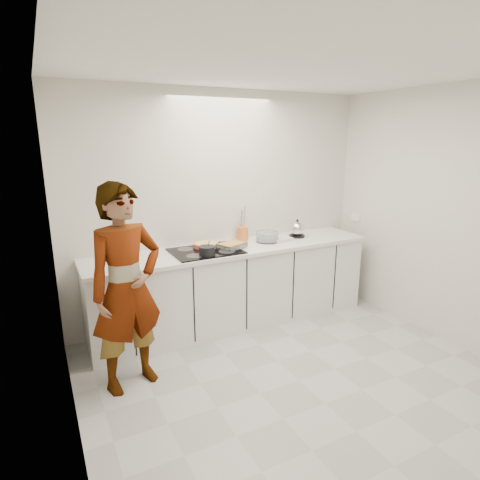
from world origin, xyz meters
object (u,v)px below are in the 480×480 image
tart_dish (206,245)px  saucepan (207,251)px  hob (206,251)px  kettle (297,229)px  cook (127,289)px  baking_dish (232,245)px  mixing_bowl (267,237)px  utensil_crock (243,234)px

tart_dish → saucepan: 0.31m
hob → kettle: size_ratio=3.22×
hob → cook: size_ratio=0.41×
kettle → cook: (-2.19, -0.71, -0.12)m
baking_dish → saucepan: bearing=-159.8°
mixing_bowl → kettle: kettle is taller
kettle → utensil_crock: bearing=166.8°
tart_dish → cook: bearing=-143.7°
tart_dish → mixing_bowl: mixing_bowl is taller
mixing_bowl → kettle: bearing=4.8°
mixing_bowl → saucepan: bearing=-165.4°
utensil_crock → cook: 1.76m
hob → utensil_crock: 0.63m
tart_dish → baking_dish: baking_dish is taller
tart_dish → kettle: 1.18m
baking_dish → cook: size_ratio=0.20×
baking_dish → hob: bearing=172.0°
hob → mixing_bowl: (0.79, 0.05, 0.05)m
baking_dish → mixing_bowl: (0.50, 0.09, 0.01)m
hob → mixing_bowl: mixing_bowl is taller
hob → tart_dish: tart_dish is taller
utensil_crock → hob: bearing=-156.8°
tart_dish → hob: bearing=-112.9°
mixing_bowl → cook: bearing=-159.0°
cook → kettle: bearing=1.5°
tart_dish → baking_dish: (0.23, -0.17, 0.01)m
cook → utensil_crock: bearing=12.9°
saucepan → kettle: kettle is taller
mixing_bowl → hob: bearing=-176.1°
tart_dish → mixing_bowl: size_ratio=1.17×
baking_dish → cook: bearing=-155.2°
cook → saucepan: bearing=10.0°
utensil_crock → cook: (-1.53, -0.86, -0.11)m
kettle → baking_dish: bearing=-172.1°
tart_dish → mixing_bowl: 0.74m
saucepan → baking_dish: bearing=20.2°
hob → cook: cook is taller
utensil_crock → saucepan: bearing=-146.7°
tart_dish → mixing_bowl: bearing=-5.6°
tart_dish → baking_dish: size_ratio=1.02×
tart_dish → utensil_crock: bearing=12.9°
baking_dish → kettle: 0.96m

